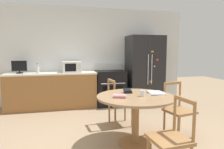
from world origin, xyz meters
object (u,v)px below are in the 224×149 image
countertop_tv (19,67)px  refrigerator (144,70)px  oven_range (110,87)px  microwave (72,67)px  wallet (128,91)px  dining_chair_far (119,103)px  dining_chair_near (171,138)px  candle_glass (143,94)px  dining_chair_right (178,110)px  counter_bottle (38,70)px

countertop_tv → refrigerator: bearing=-1.7°
refrigerator → oven_range: refrigerator is taller
microwave → wallet: 2.30m
oven_range → dining_chair_far: (-0.16, -1.51, -0.03)m
dining_chair_near → candle_glass: bearing=-1.0°
countertop_tv → dining_chair_near: countertop_tv is taller
refrigerator → dining_chair_far: bearing=-127.3°
countertop_tv → oven_range: bearing=-1.6°
candle_glass → wallet: (-0.14, 0.28, -0.01)m
dining_chair_right → wallet: dining_chair_right is taller
counter_bottle → wallet: size_ratio=1.90×
refrigerator → wallet: (-1.15, -2.09, -0.13)m
oven_range → dining_chair_near: 3.17m
candle_glass → wallet: size_ratio=0.73×
dining_chair_near → dining_chair_right: (0.69, 0.97, 0.00)m
refrigerator → microwave: bearing=178.5°
dining_chair_far → candle_glass: (0.12, -0.89, 0.37)m
dining_chair_right → oven_range: bearing=-83.6°
microwave → wallet: (0.80, -2.14, -0.25)m
microwave → oven_range: bearing=-1.0°
counter_bottle → dining_chair_far: bearing=-41.9°
refrigerator → candle_glass: refrigerator is taller
oven_range → dining_chair_right: size_ratio=1.20×
counter_bottle → candle_glass: size_ratio=2.62×
refrigerator → oven_range: bearing=178.1°
dining_chair_near → dining_chair_far: (-0.17, 1.66, 0.00)m
counter_bottle → dining_chair_near: counter_bottle is taller
microwave → dining_chair_near: size_ratio=0.51×
counter_bottle → wallet: counter_bottle is taller
microwave → countertop_tv: bearing=178.0°
oven_range → dining_chair_right: oven_range is taller
oven_range → candle_glass: (-0.05, -2.40, 0.33)m
dining_chair_near → wallet: 1.13m
countertop_tv → wallet: 3.01m
refrigerator → candle_glass: (-1.01, -2.37, -0.12)m
dining_chair_far → countertop_tv: bearing=-133.3°
refrigerator → countertop_tv: bearing=178.3°
refrigerator → dining_chair_right: size_ratio=2.05×
refrigerator → dining_chair_far: 1.92m
microwave → counter_bottle: (-0.82, -0.05, -0.05)m
oven_range → dining_chair_right: bearing=-72.6°
microwave → counter_bottle: microwave is taller
dining_chair_far → candle_glass: size_ratio=9.81×
counter_bottle → dining_chair_right: bearing=-40.9°
dining_chair_right → candle_glass: size_ratio=9.81×
dining_chair_near → dining_chair_far: bearing=1.1°
oven_range → microwave: 1.14m
oven_range → microwave: microwave is taller
wallet → microwave: bearing=110.6°
oven_range → dining_chair_far: oven_range is taller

